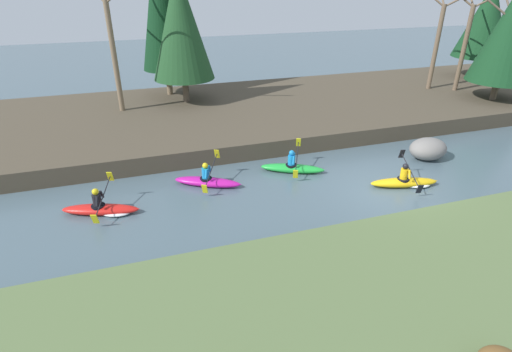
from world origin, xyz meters
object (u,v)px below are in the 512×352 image
Objects in this scene: kayaker_lead at (407,182)px; kayaker_far_back at (104,209)px; kayaker_middle at (293,167)px; boulder_midstream at (428,149)px; kayaker_trailing at (208,181)px.

kayaker_far_back is at bearing -174.47° from kayaker_lead.
kayaker_middle is 0.97× the size of kayaker_far_back.
kayaker_middle is 1.54× the size of boulder_midstream.
kayaker_middle reaches higher than boulder_midstream.
boulder_midstream is at bearing 25.02° from kayaker_trailing.
boulder_midstream is (2.55, 1.98, 0.30)m from kayaker_lead.
kayaker_lead reaches higher than boulder_midstream.
kayaker_trailing is at bearing 177.28° from boulder_midstream.
kayaker_lead is 3.24m from boulder_midstream.
kayaker_far_back is 1.58× the size of boulder_midstream.
kayaker_lead is 1.04× the size of kayaker_middle.
kayaker_lead is 4.63m from kayaker_middle.
kayaker_lead is at bearing 9.79° from kayaker_far_back.
kayaker_middle is 6.43m from boulder_midstream.
kayaker_middle is at bearing 174.65° from boulder_midstream.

